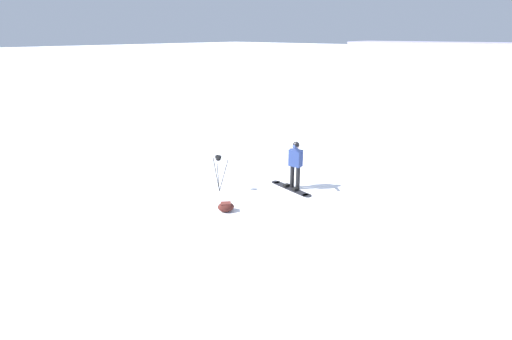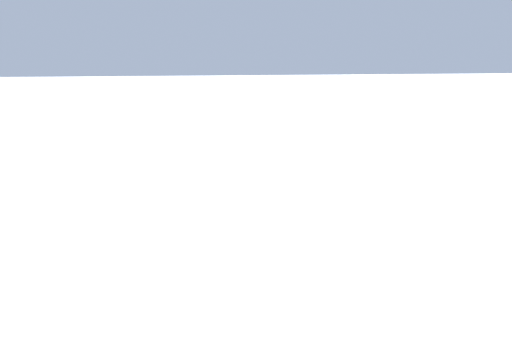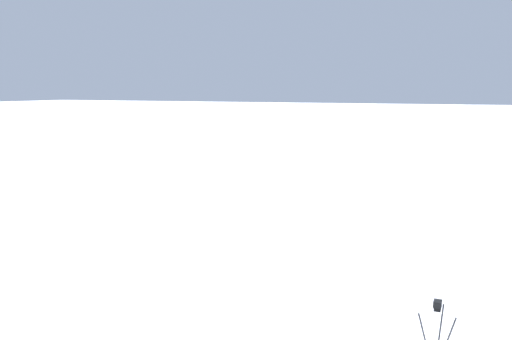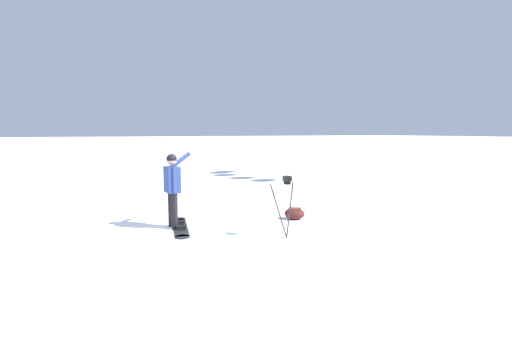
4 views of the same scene
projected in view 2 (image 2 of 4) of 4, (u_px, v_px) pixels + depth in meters
The scene contains 0 objects.
Camera 2 is at (-0.01, -1.96, 8.06)m, focal length 31.79 mm.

